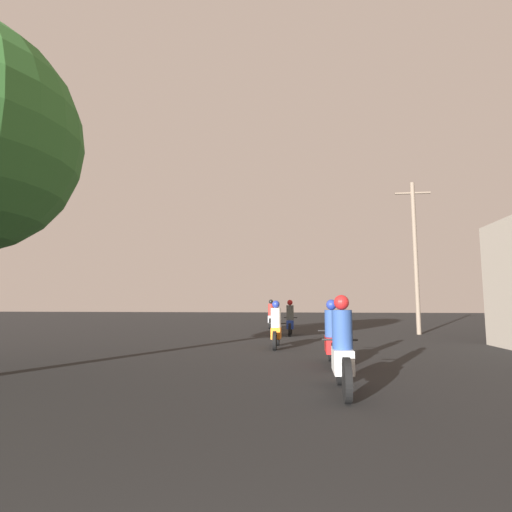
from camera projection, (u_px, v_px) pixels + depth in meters
The scene contains 6 objects.
motorcycle_white at pixel (343, 353), 6.34m from camera, with size 0.60×1.92×1.54m.
motorcycle_red at pixel (332, 339), 9.13m from camera, with size 0.60×1.88×1.49m.
motorcycle_orange at pixel (276, 328), 12.69m from camera, with size 0.60×1.93×1.49m.
motorcycle_blue at pixel (290, 321), 17.58m from camera, with size 0.60×1.91×1.55m.
motorcycle_silver at pixel (271, 317), 22.48m from camera, with size 0.60×2.06×1.61m.
utility_pole_far at pixel (415, 253), 18.37m from camera, with size 1.60×0.20×7.04m.
Camera 1 is at (-0.00, -0.22, 1.41)m, focal length 28.00 mm.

